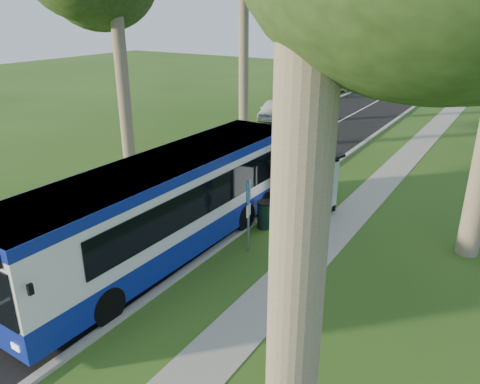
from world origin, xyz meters
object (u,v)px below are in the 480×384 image
object	(u,v)px
bus_stop_sign	(248,208)
litter_bin	(265,215)
bus	(167,207)
car_silver	(332,85)
bus_shelter	(306,179)
car_white	(272,110)

from	to	relation	value
bus_stop_sign	litter_bin	bearing A→B (deg)	89.44
bus	car_silver	world-z (taller)	bus
car_silver	bus_shelter	bearing A→B (deg)	-45.84
bus	litter_bin	distance (m)	4.12
car_silver	car_white	bearing A→B (deg)	-63.55
bus	bus_stop_sign	distance (m)	2.74
bus	bus_shelter	size ratio (longest dim) A/B	3.97
car_white	bus	bearing A→B (deg)	-87.34
litter_bin	car_silver	xyz separation A→B (m)	(-9.33, 30.25, 0.17)
bus_shelter	car_white	size ratio (longest dim) A/B	0.80
bus	bus_shelter	bearing A→B (deg)	61.72
bus_stop_sign	car_white	bearing A→B (deg)	103.48
litter_bin	car_white	xyz separation A→B (m)	(-8.87, 16.95, 0.14)
bus_stop_sign	car_white	xyz separation A→B (m)	(-9.28, 18.86, -0.96)
bus_shelter	litter_bin	size ratio (longest dim) A/B	2.96
bus_shelter	car_silver	size ratio (longest dim) A/B	0.73
bus	car_white	world-z (taller)	bus
bus_shelter	litter_bin	bearing A→B (deg)	-109.47
bus_shelter	litter_bin	world-z (taller)	bus_shelter
bus_stop_sign	bus_shelter	bearing A→B (deg)	67.77
bus_stop_sign	bus_shelter	distance (m)	3.43
bus_stop_sign	car_silver	bearing A→B (deg)	94.13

